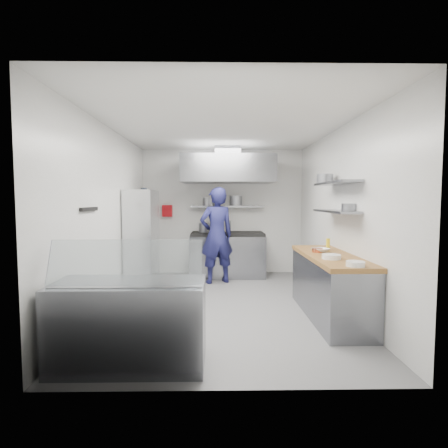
{
  "coord_description": "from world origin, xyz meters",
  "views": [
    {
      "loc": [
        -0.1,
        -5.45,
        1.67
      ],
      "look_at": [
        0.0,
        0.6,
        1.25
      ],
      "focal_mm": 28.0,
      "sensor_mm": 36.0,
      "label": 1
    }
  ],
  "objects_px": {
    "gas_range": "(227,256)",
    "chef": "(217,235)",
    "display_case": "(130,324)",
    "wire_rack": "(142,240)"
  },
  "relations": [
    {
      "from": "gas_range",
      "to": "chef",
      "type": "relative_size",
      "value": 0.83
    },
    {
      "from": "chef",
      "to": "display_case",
      "type": "relative_size",
      "value": 1.28
    },
    {
      "from": "chef",
      "to": "wire_rack",
      "type": "height_order",
      "value": "chef"
    },
    {
      "from": "gas_range",
      "to": "wire_rack",
      "type": "height_order",
      "value": "wire_rack"
    },
    {
      "from": "chef",
      "to": "display_case",
      "type": "bearing_deg",
      "value": 55.49
    },
    {
      "from": "wire_rack",
      "to": "display_case",
      "type": "relative_size",
      "value": 1.23
    },
    {
      "from": "gas_range",
      "to": "wire_rack",
      "type": "xyz_separation_m",
      "value": [
        -1.63,
        -1.02,
        0.48
      ]
    },
    {
      "from": "chef",
      "to": "wire_rack",
      "type": "relative_size",
      "value": 1.04
    },
    {
      "from": "gas_range",
      "to": "display_case",
      "type": "relative_size",
      "value": 1.07
    },
    {
      "from": "chef",
      "to": "gas_range",
      "type": "bearing_deg",
      "value": -131.99
    }
  ]
}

